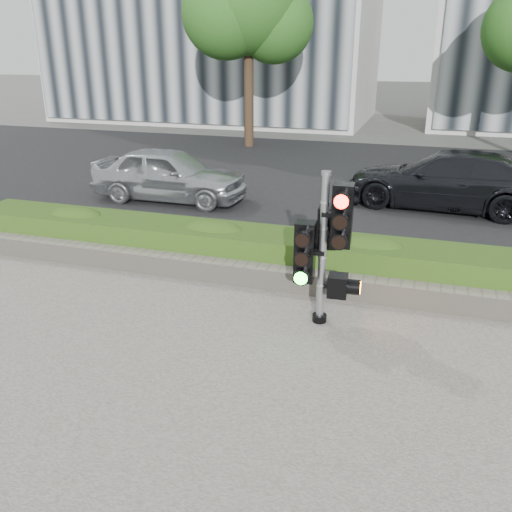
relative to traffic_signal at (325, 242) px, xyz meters
The scene contains 10 objects.
ground 1.90m from the traffic_signal, 136.05° to the right, with size 120.00×120.00×0.00m, color #51514C.
sidewalk 3.86m from the traffic_signal, 106.62° to the right, with size 16.00×11.00×0.03m, color #9E9389.
road 9.13m from the traffic_signal, 96.65° to the left, with size 60.00×13.00×0.02m, color black.
curb 2.65m from the traffic_signal, 116.10° to the left, with size 60.00×0.25×0.12m, color gray.
stone_wall 1.71m from the traffic_signal, 139.67° to the left, with size 12.00×0.32×0.34m, color gray.
hedge 2.05m from the traffic_signal, 124.24° to the left, with size 12.00×1.00×0.68m, color #4F7A25.
tree_left 15.14m from the traffic_signal, 112.33° to the left, with size 4.61×4.03×7.34m.
traffic_signal is the anchor object (origin of this frame).
car_silver 7.22m from the traffic_signal, 133.14° to the left, with size 1.57×3.89×1.33m, color #B3B5BA.
car_dark 6.86m from the traffic_signal, 75.84° to the left, with size 1.91×4.69×1.36m, color black.
Camera 1 is at (2.23, -5.79, 3.66)m, focal length 38.00 mm.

